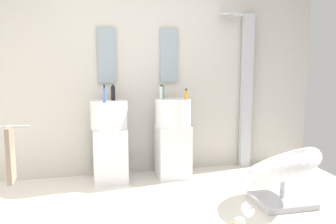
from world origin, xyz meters
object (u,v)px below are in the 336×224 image
(soap_bottle_blue, at_px, (104,95))
(soap_bottle_clear, at_px, (161,93))
(soap_bottle_black, at_px, (113,93))
(soap_bottle_green, at_px, (162,93))
(coffee_mug, at_px, (240,224))
(towel_rack, at_px, (7,157))
(shower_column, at_px, (246,88))
(lounge_chair, at_px, (283,171))
(pedestal_sink_left, at_px, (110,140))
(soap_bottle_white, at_px, (104,93))
(soap_bottle_amber, at_px, (186,95))
(pedestal_sink_right, at_px, (173,137))

(soap_bottle_blue, xyz_separation_m, soap_bottle_clear, (0.70, 0.19, -0.01))
(soap_bottle_blue, bearing_deg, soap_bottle_black, 62.04)
(soap_bottle_clear, bearing_deg, soap_bottle_black, 177.46)
(soap_bottle_blue, height_order, soap_bottle_green, soap_bottle_blue)
(coffee_mug, relative_size, soap_bottle_clear, 0.55)
(soap_bottle_clear, bearing_deg, soap_bottle_blue, -164.91)
(soap_bottle_black, bearing_deg, towel_rack, -133.38)
(shower_column, bearing_deg, lounge_chair, -96.69)
(lounge_chair, distance_m, soap_bottle_clear, 1.71)
(shower_column, xyz_separation_m, soap_bottle_green, (-1.16, -0.10, -0.02))
(pedestal_sink_left, height_order, shower_column, shower_column)
(soap_bottle_blue, bearing_deg, soap_bottle_white, 87.71)
(lounge_chair, xyz_separation_m, soap_bottle_clear, (-1.03, 1.17, 0.71))
(pedestal_sink_left, distance_m, lounge_chair, 2.01)
(shower_column, height_order, soap_bottle_blue, shower_column)
(towel_rack, height_order, soap_bottle_green, soap_bottle_green)
(pedestal_sink_left, distance_m, soap_bottle_black, 0.57)
(shower_column, distance_m, towel_rack, 3.07)
(lounge_chair, bearing_deg, shower_column, 83.31)
(soap_bottle_amber, relative_size, soap_bottle_white, 0.70)
(soap_bottle_black, bearing_deg, soap_bottle_amber, -7.65)
(soap_bottle_white, distance_m, soap_bottle_green, 0.72)
(soap_bottle_black, bearing_deg, shower_column, 3.18)
(coffee_mug, distance_m, soap_bottle_black, 2.16)
(lounge_chair, relative_size, soap_bottle_amber, 8.23)
(pedestal_sink_left, relative_size, shower_column, 0.53)
(soap_bottle_amber, relative_size, soap_bottle_green, 0.79)
(lounge_chair, height_order, coffee_mug, lounge_chair)
(pedestal_sink_left, distance_m, soap_bottle_white, 0.57)
(soap_bottle_blue, bearing_deg, lounge_chair, -29.42)
(towel_rack, relative_size, soap_bottle_clear, 5.28)
(lounge_chair, bearing_deg, soap_bottle_amber, 124.42)
(pedestal_sink_left, xyz_separation_m, pedestal_sink_right, (0.78, 0.00, 0.00))
(pedestal_sink_right, relative_size, soap_bottle_green, 6.31)
(shower_column, relative_size, soap_bottle_black, 10.91)
(soap_bottle_blue, bearing_deg, soap_bottle_clear, 15.09)
(pedestal_sink_left, relative_size, soap_bottle_blue, 5.58)
(pedestal_sink_left, bearing_deg, towel_rack, -134.30)
(towel_rack, distance_m, soap_bottle_white, 1.49)
(pedestal_sink_left, xyz_separation_m, soap_bottle_clear, (0.65, 0.07, 0.55))
(pedestal_sink_right, bearing_deg, shower_column, 10.46)
(soap_bottle_amber, height_order, soap_bottle_black, soap_bottle_black)
(pedestal_sink_right, bearing_deg, towel_rack, -150.55)
(pedestal_sink_right, bearing_deg, soap_bottle_black, 172.56)
(pedestal_sink_right, distance_m, soap_bottle_green, 0.57)
(pedestal_sink_left, height_order, towel_rack, pedestal_sink_left)
(coffee_mug, relative_size, soap_bottle_black, 0.53)
(towel_rack, relative_size, soap_bottle_green, 5.56)
(soap_bottle_green, bearing_deg, soap_bottle_blue, -163.39)
(soap_bottle_green, bearing_deg, pedestal_sink_right, -40.01)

